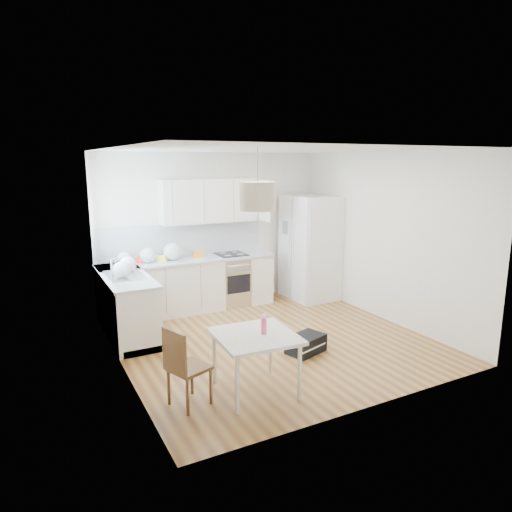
{
  "coord_description": "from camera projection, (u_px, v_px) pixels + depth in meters",
  "views": [
    {
      "loc": [
        -3.1,
        -5.43,
        2.55
      ],
      "look_at": [
        -0.04,
        0.4,
        1.17
      ],
      "focal_mm": 32.0,
      "sensor_mm": 36.0,
      "label": 1
    }
  ],
  "objects": [
    {
      "name": "range_oven",
      "position": [
        232.0,
        281.0,
        8.2
      ],
      "size": [
        0.5,
        0.61,
        0.88
      ],
      "primitive_type": null,
      "color": "silver",
      "rests_on": "floor"
    },
    {
      "name": "drink_bottle",
      "position": [
        264.0,
        324.0,
        5.03
      ],
      "size": [
        0.07,
        0.07,
        0.22
      ],
      "primitive_type": "cylinder",
      "rotation": [
        0.0,
        0.0,
        0.15
      ],
      "color": "#EA417B",
      "rests_on": "dining_table"
    },
    {
      "name": "grocery_bag_a",
      "position": [
        124.0,
        258.0,
        7.32
      ],
      "size": [
        0.23,
        0.19,
        0.2
      ],
      "primitive_type": "ellipsoid",
      "color": "silver",
      "rests_on": "counter_back"
    },
    {
      "name": "backsplash_left",
      "position": [
        102.0,
        257.0,
        6.48
      ],
      "size": [
        0.01,
        1.8,
        0.58
      ],
      "primitive_type": "cube",
      "color": "silver",
      "rests_on": "wall_left"
    },
    {
      "name": "dining_chair",
      "position": [
        189.0,
        366.0,
        4.79
      ],
      "size": [
        0.47,
        0.47,
        0.88
      ],
      "primitive_type": null,
      "rotation": [
        0.0,
        0.0,
        0.34
      ],
      "color": "#4E2F17",
      "rests_on": "floor"
    },
    {
      "name": "snack_red",
      "position": [
        142.0,
        259.0,
        7.43
      ],
      "size": [
        0.2,
        0.15,
        0.12
      ],
      "primitive_type": "cube",
      "rotation": [
        0.0,
        0.0,
        0.32
      ],
      "color": "red",
      "rests_on": "counter_back"
    },
    {
      "name": "snack_orange",
      "position": [
        198.0,
        254.0,
        7.87
      ],
      "size": [
        0.16,
        0.1,
        0.11
      ],
      "primitive_type": "cube",
      "rotation": [
        0.0,
        0.0,
        -0.03
      ],
      "color": "orange",
      "rests_on": "counter_back"
    },
    {
      "name": "counter_left",
      "position": [
        124.0,
        276.0,
        6.68
      ],
      "size": [
        0.64,
        1.82,
        0.04
      ],
      "primitive_type": "cube",
      "color": "#AAACAF",
      "rests_on": "cabinets_left"
    },
    {
      "name": "cabinets_back",
      "position": [
        189.0,
        286.0,
        7.84
      ],
      "size": [
        3.0,
        0.6,
        0.88
      ],
      "primitive_type": "cube",
      "color": "silver",
      "rests_on": "floor"
    },
    {
      "name": "floor",
      "position": [
        271.0,
        340.0,
        6.64
      ],
      "size": [
        4.2,
        4.2,
        0.0
      ],
      "primitive_type": "plane",
      "color": "brown",
      "rests_on": "ground"
    },
    {
      "name": "upper_cabinets",
      "position": [
        209.0,
        201.0,
        7.87
      ],
      "size": [
        1.7,
        0.32,
        0.75
      ],
      "primitive_type": "cube",
      "color": "silver",
      "rests_on": "wall_back"
    },
    {
      "name": "dining_table",
      "position": [
        255.0,
        340.0,
        5.03
      ],
      "size": [
        0.91,
        0.91,
        0.68
      ],
      "rotation": [
        0.0,
        0.0,
        -0.07
      ],
      "color": "#C0B5A4",
      "rests_on": "floor"
    },
    {
      "name": "pendant_lamp",
      "position": [
        258.0,
        196.0,
        4.89
      ],
      "size": [
        0.45,
        0.45,
        0.3
      ],
      "primitive_type": "cylinder",
      "rotation": [
        0.0,
        0.0,
        -0.16
      ],
      "color": "beige",
      "rests_on": "ceiling"
    },
    {
      "name": "wall_left",
      "position": [
        118.0,
        264.0,
        5.41
      ],
      "size": [
        0.0,
        4.2,
        4.2
      ],
      "primitive_type": "plane",
      "rotation": [
        1.57,
        0.0,
        1.57
      ],
      "color": "white",
      "rests_on": "floor"
    },
    {
      "name": "refrigerator",
      "position": [
        311.0,
        247.0,
        8.52
      ],
      "size": [
        0.92,
        0.98,
        1.93
      ],
      "primitive_type": null,
      "rotation": [
        0.0,
        0.0,
        0.01
      ],
      "color": "white",
      "rests_on": "floor"
    },
    {
      "name": "cabinets_left",
      "position": [
        126.0,
        306.0,
        6.77
      ],
      "size": [
        0.6,
        1.8,
        0.88
      ],
      "primitive_type": "cube",
      "color": "silver",
      "rests_on": "floor"
    },
    {
      "name": "snack_yellow",
      "position": [
        162.0,
        259.0,
        7.52
      ],
      "size": [
        0.17,
        0.15,
        0.1
      ],
      "primitive_type": "cube",
      "rotation": [
        0.0,
        0.0,
        -0.59
      ],
      "color": "#FFF628",
      "rests_on": "counter_back"
    },
    {
      "name": "backsplash_back",
      "position": [
        182.0,
        239.0,
        7.93
      ],
      "size": [
        3.0,
        0.01,
        0.58
      ],
      "primitive_type": "cube",
      "color": "silver",
      "rests_on": "wall_back"
    },
    {
      "name": "wall_right",
      "position": [
        385.0,
        237.0,
        7.32
      ],
      "size": [
        0.0,
        4.2,
        4.2
      ],
      "primitive_type": "plane",
      "rotation": [
        1.57,
        0.0,
        -1.57
      ],
      "color": "white",
      "rests_on": "floor"
    },
    {
      "name": "ceiling",
      "position": [
        272.0,
        150.0,
        6.09
      ],
      "size": [
        4.2,
        4.2,
        0.0
      ],
      "primitive_type": "plane",
      "rotation": [
        3.14,
        0.0,
        0.0
      ],
      "color": "white",
      "rests_on": "wall_back"
    },
    {
      "name": "window_glassblock",
      "position": [
        100.0,
        220.0,
        6.33
      ],
      "size": [
        0.02,
        1.0,
        1.0
      ],
      "primitive_type": "cube",
      "color": "#BFE0F9",
      "rests_on": "wall_left"
    },
    {
      "name": "counter_back",
      "position": [
        189.0,
        260.0,
        7.74
      ],
      "size": [
        3.02,
        0.64,
        0.04
      ],
      "primitive_type": "cube",
      "color": "#AAACAF",
      "rests_on": "cabinets_back"
    },
    {
      "name": "sink",
      "position": [
        125.0,
        276.0,
        6.63
      ],
      "size": [
        0.5,
        0.8,
        0.16
      ],
      "primitive_type": null,
      "color": "silver",
      "rests_on": "counter_left"
    },
    {
      "name": "gym_bag",
      "position": [
        306.0,
        344.0,
        6.18
      ],
      "size": [
        0.59,
        0.47,
        0.24
      ],
      "primitive_type": "cube",
      "rotation": [
        0.0,
        0.0,
        0.3
      ],
      "color": "black",
      "rests_on": "floor"
    },
    {
      "name": "grocery_bag_e",
      "position": [
        122.0,
        270.0,
        6.46
      ],
      "size": [
        0.26,
        0.23,
        0.24
      ],
      "primitive_type": "ellipsoid",
      "color": "silver",
      "rests_on": "counter_left"
    },
    {
      "name": "grocery_bag_c",
      "position": [
        173.0,
        252.0,
        7.62
      ],
      "size": [
        0.32,
        0.27,
        0.29
      ],
      "primitive_type": "ellipsoid",
      "color": "silver",
      "rests_on": "counter_back"
    },
    {
      "name": "wall_back",
      "position": [
        214.0,
        229.0,
        8.18
      ],
      "size": [
        4.2,
        0.0,
        4.2
      ],
      "primitive_type": "plane",
      "rotation": [
        1.57,
        0.0,
        0.0
      ],
      "color": "white",
      "rests_on": "floor"
    },
    {
      "name": "grocery_bag_d",
      "position": [
        128.0,
        264.0,
        6.85
      ],
      "size": [
        0.25,
        0.21,
        0.23
      ],
      "primitive_type": "ellipsoid",
      "color": "silver",
      "rests_on": "counter_back"
    },
    {
      "name": "grocery_bag_b",
      "position": [
        148.0,
        255.0,
        7.42
      ],
      "size": [
        0.27,
        0.23,
        0.25
      ],
      "primitive_type": "ellipsoid",
      "color": "silver",
      "rests_on": "counter_back"
    }
  ]
}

